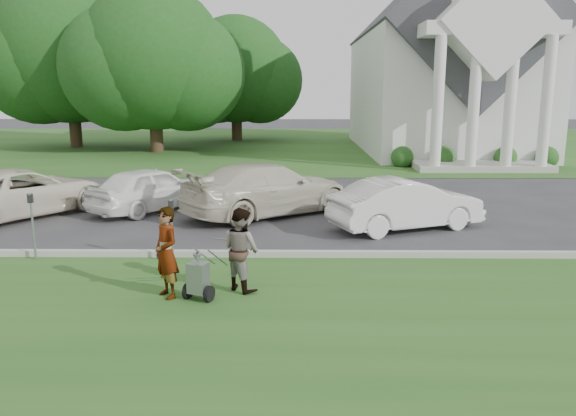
{
  "coord_description": "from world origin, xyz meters",
  "views": [
    {
      "loc": [
        0.22,
        -11.56,
        3.71
      ],
      "look_at": [
        0.1,
        0.0,
        1.25
      ],
      "focal_mm": 35.0,
      "sensor_mm": 36.0,
      "label": 1
    }
  ],
  "objects_px": {
    "tree_left": "(153,64)",
    "car_a": "(23,192)",
    "car_c": "(268,189)",
    "car_b": "(152,189)",
    "striping_cart": "(198,279)",
    "parking_meter_far": "(32,218)",
    "church": "(442,51)",
    "tree_far": "(70,57)",
    "person_left": "(166,253)",
    "person_right": "(241,250)",
    "tree_back": "(236,75)",
    "parking_meter_near": "(172,223)",
    "car_d": "(406,204)"
  },
  "relations": [
    {
      "from": "car_a",
      "to": "striping_cart",
      "type": "bearing_deg",
      "value": 168.49
    },
    {
      "from": "church",
      "to": "person_left",
      "type": "xyz_separation_m",
      "value": [
        -11.06,
        -25.06,
        -5.11
      ]
    },
    {
      "from": "tree_back",
      "to": "church",
      "type": "bearing_deg",
      "value": -27.85
    },
    {
      "from": "person_right",
      "to": "parking_meter_far",
      "type": "relative_size",
      "value": 1.04
    },
    {
      "from": "tree_far",
      "to": "person_left",
      "type": "relative_size",
      "value": 7.01
    },
    {
      "from": "church",
      "to": "person_right",
      "type": "relative_size",
      "value": 15.42
    },
    {
      "from": "person_left",
      "to": "car_d",
      "type": "xyz_separation_m",
      "value": [
        5.3,
        5.16,
        -0.14
      ]
    },
    {
      "from": "church",
      "to": "tree_far",
      "type": "bearing_deg",
      "value": 175.34
    },
    {
      "from": "tree_left",
      "to": "car_a",
      "type": "relative_size",
      "value": 2.1
    },
    {
      "from": "car_c",
      "to": "car_b",
      "type": "bearing_deg",
      "value": 44.66
    },
    {
      "from": "tree_left",
      "to": "parking_meter_far",
      "type": "bearing_deg",
      "value": -83.39
    },
    {
      "from": "tree_back",
      "to": "parking_meter_near",
      "type": "distance_m",
      "value": 30.19
    },
    {
      "from": "parking_meter_near",
      "to": "church",
      "type": "bearing_deg",
      "value": 63.65
    },
    {
      "from": "car_b",
      "to": "tree_back",
      "type": "bearing_deg",
      "value": -52.28
    },
    {
      "from": "tree_far",
      "to": "car_b",
      "type": "height_order",
      "value": "tree_far"
    },
    {
      "from": "person_right",
      "to": "parking_meter_near",
      "type": "relative_size",
      "value": 1.11
    },
    {
      "from": "car_c",
      "to": "striping_cart",
      "type": "bearing_deg",
      "value": 135.43
    },
    {
      "from": "tree_far",
      "to": "tree_back",
      "type": "bearing_deg",
      "value": 26.56
    },
    {
      "from": "tree_left",
      "to": "tree_far",
      "type": "height_order",
      "value": "tree_far"
    },
    {
      "from": "person_right",
      "to": "car_b",
      "type": "height_order",
      "value": "person_right"
    },
    {
      "from": "person_left",
      "to": "car_d",
      "type": "bearing_deg",
      "value": 94.41
    },
    {
      "from": "church",
      "to": "car_d",
      "type": "height_order",
      "value": "church"
    },
    {
      "from": "tree_left",
      "to": "parking_meter_far",
      "type": "relative_size",
      "value": 7.07
    },
    {
      "from": "striping_cart",
      "to": "car_d",
      "type": "relative_size",
      "value": 0.26
    },
    {
      "from": "striping_cart",
      "to": "parking_meter_near",
      "type": "xyz_separation_m",
      "value": [
        -0.93,
        2.18,
        0.49
      ]
    },
    {
      "from": "tree_far",
      "to": "person_right",
      "type": "bearing_deg",
      "value": -63.46
    },
    {
      "from": "parking_meter_near",
      "to": "car_c",
      "type": "distance_m",
      "value": 5.22
    },
    {
      "from": "striping_cart",
      "to": "person_right",
      "type": "relative_size",
      "value": 0.7
    },
    {
      "from": "parking_meter_far",
      "to": "car_c",
      "type": "bearing_deg",
      "value": 43.49
    },
    {
      "from": "tree_far",
      "to": "car_a",
      "type": "relative_size",
      "value": 2.3
    },
    {
      "from": "tree_left",
      "to": "person_right",
      "type": "bearing_deg",
      "value": -72.88
    },
    {
      "from": "person_left",
      "to": "car_c",
      "type": "height_order",
      "value": "person_left"
    },
    {
      "from": "tree_back",
      "to": "car_b",
      "type": "xyz_separation_m",
      "value": [
        -0.17,
        -24.5,
        -4.03
      ]
    },
    {
      "from": "church",
      "to": "tree_back",
      "type": "relative_size",
      "value": 2.51
    },
    {
      "from": "parking_meter_far",
      "to": "parking_meter_near",
      "type": "bearing_deg",
      "value": -3.79
    },
    {
      "from": "parking_meter_far",
      "to": "car_c",
      "type": "height_order",
      "value": "car_c"
    },
    {
      "from": "parking_meter_far",
      "to": "car_a",
      "type": "height_order",
      "value": "parking_meter_far"
    },
    {
      "from": "person_right",
      "to": "car_d",
      "type": "relative_size",
      "value": 0.38
    },
    {
      "from": "striping_cart",
      "to": "person_left",
      "type": "xyz_separation_m",
      "value": [
        -0.58,
        0.14,
        0.43
      ]
    },
    {
      "from": "church",
      "to": "parking_meter_far",
      "type": "distance_m",
      "value": 27.49
    },
    {
      "from": "church",
      "to": "parking_meter_far",
      "type": "height_order",
      "value": "church"
    },
    {
      "from": "church",
      "to": "striping_cart",
      "type": "distance_m",
      "value": 27.85
    },
    {
      "from": "person_right",
      "to": "tree_left",
      "type": "bearing_deg",
      "value": -29.1
    },
    {
      "from": "person_left",
      "to": "car_a",
      "type": "xyz_separation_m",
      "value": [
        -5.77,
        6.7,
        -0.13
      ]
    },
    {
      "from": "striping_cart",
      "to": "car_d",
      "type": "distance_m",
      "value": 7.1
    },
    {
      "from": "striping_cart",
      "to": "car_a",
      "type": "bearing_deg",
      "value": 154.26
    },
    {
      "from": "tree_far",
      "to": "car_b",
      "type": "relative_size",
      "value": 2.86
    },
    {
      "from": "tree_left",
      "to": "car_c",
      "type": "bearing_deg",
      "value": -66.36
    },
    {
      "from": "person_left",
      "to": "person_right",
      "type": "xyz_separation_m",
      "value": [
        1.3,
        0.4,
        -0.05
      ]
    },
    {
      "from": "person_left",
      "to": "car_b",
      "type": "bearing_deg",
      "value": 156.06
    }
  ]
}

